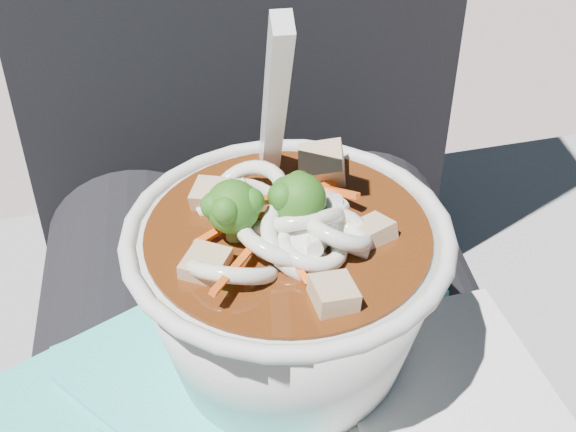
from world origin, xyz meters
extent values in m
cube|color=#30CBC1|center=(-0.05, 0.00, 0.63)|extent=(0.19, 0.19, 0.00)
cube|color=#30CBC1|center=(-0.02, -0.01, 0.63)|extent=(0.18, 0.18, 0.00)
cube|color=#30CBC1|center=(-0.10, 0.00, 0.64)|extent=(0.15, 0.14, 0.00)
cube|color=#30CBC1|center=(-0.02, -0.01, 0.64)|extent=(0.18, 0.18, 0.00)
cube|color=#30CBC1|center=(0.03, 0.01, 0.64)|extent=(0.17, 0.16, 0.00)
cube|color=#30CBC1|center=(-0.02, 0.00, 0.64)|extent=(0.23, 0.23, 0.00)
cube|color=silver|center=(0.08, -0.06, 0.64)|extent=(0.16, 0.16, 0.00)
cube|color=silver|center=(0.08, -0.03, 0.65)|extent=(0.12, 0.12, 0.00)
torus|color=silver|center=(0.00, 0.01, 0.74)|extent=(0.17, 0.17, 0.01)
cylinder|color=#411C09|center=(0.00, 0.01, 0.73)|extent=(0.15, 0.15, 0.01)
torus|color=white|center=(0.01, 0.01, 0.74)|extent=(0.07, 0.06, 0.05)
torus|color=white|center=(0.01, -0.01, 0.74)|extent=(0.07, 0.07, 0.04)
torus|color=white|center=(0.00, 0.01, 0.74)|extent=(0.08, 0.08, 0.02)
torus|color=white|center=(-0.01, 0.03, 0.74)|extent=(0.06, 0.06, 0.04)
torus|color=white|center=(0.01, -0.01, 0.74)|extent=(0.04, 0.04, 0.02)
torus|color=white|center=(0.03, -0.01, 0.75)|extent=(0.05, 0.05, 0.03)
torus|color=white|center=(-0.01, 0.02, 0.74)|extent=(0.06, 0.06, 0.03)
torus|color=white|center=(-0.03, -0.02, 0.74)|extent=(0.05, 0.05, 0.04)
torus|color=white|center=(0.00, 0.00, 0.74)|extent=(0.07, 0.07, 0.03)
torus|color=white|center=(0.01, 0.01, 0.74)|extent=(0.06, 0.06, 0.02)
torus|color=white|center=(0.03, -0.01, 0.74)|extent=(0.05, 0.05, 0.04)
cylinder|color=white|center=(0.01, -0.01, 0.74)|extent=(0.01, 0.04, 0.02)
cylinder|color=white|center=(0.01, 0.02, 0.74)|extent=(0.01, 0.03, 0.02)
cylinder|color=white|center=(0.02, -0.01, 0.74)|extent=(0.04, 0.02, 0.02)
cylinder|color=white|center=(0.03, 0.02, 0.74)|extent=(0.01, 0.03, 0.02)
cylinder|color=white|center=(-0.03, 0.03, 0.74)|extent=(0.03, 0.01, 0.02)
cylinder|color=white|center=(0.02, 0.00, 0.74)|extent=(0.03, 0.03, 0.01)
cylinder|color=#67994A|center=(0.01, 0.01, 0.74)|extent=(0.01, 0.01, 0.02)
sphere|color=#1B5312|center=(0.01, 0.01, 0.76)|extent=(0.03, 0.03, 0.03)
sphere|color=#1B5312|center=(0.00, 0.01, 0.76)|extent=(0.01, 0.01, 0.01)
sphere|color=#1B5312|center=(0.00, 0.00, 0.76)|extent=(0.01, 0.01, 0.01)
sphere|color=#1B5312|center=(0.00, 0.01, 0.76)|extent=(0.01, 0.01, 0.01)
sphere|color=#1B5312|center=(0.01, 0.01, 0.76)|extent=(0.01, 0.01, 0.01)
cylinder|color=#67994A|center=(-0.02, 0.00, 0.74)|extent=(0.01, 0.01, 0.02)
sphere|color=#1B5312|center=(-0.02, 0.00, 0.76)|extent=(0.03, 0.03, 0.03)
sphere|color=#1B5312|center=(-0.03, 0.00, 0.76)|extent=(0.01, 0.01, 0.01)
sphere|color=#1B5312|center=(-0.02, 0.01, 0.76)|extent=(0.01, 0.01, 0.01)
sphere|color=#1B5312|center=(-0.03, 0.00, 0.76)|extent=(0.01, 0.01, 0.01)
sphere|color=#1B5312|center=(-0.02, 0.00, 0.76)|extent=(0.01, 0.01, 0.01)
cube|color=#FF5C15|center=(0.01, 0.02, 0.75)|extent=(0.05, 0.04, 0.02)
cube|color=#FF5C15|center=(-0.01, 0.01, 0.75)|extent=(0.05, 0.01, 0.01)
cube|color=#FF5C15|center=(0.00, -0.02, 0.74)|extent=(0.02, 0.04, 0.01)
cube|color=#FF5C15|center=(-0.03, 0.01, 0.74)|extent=(0.03, 0.03, 0.01)
cube|color=#FF5C15|center=(-0.03, -0.03, 0.75)|extent=(0.03, 0.04, 0.01)
cube|color=#FF5C15|center=(0.03, 0.03, 0.74)|extent=(0.03, 0.04, 0.02)
cube|color=tan|center=(0.05, 0.00, 0.74)|extent=(0.03, 0.03, 0.02)
cube|color=tan|center=(0.03, 0.05, 0.74)|extent=(0.03, 0.03, 0.02)
cube|color=tan|center=(-0.03, 0.03, 0.74)|extent=(0.03, 0.03, 0.01)
cube|color=tan|center=(-0.04, -0.02, 0.74)|extent=(0.03, 0.03, 0.01)
cube|color=tan|center=(0.02, -0.05, 0.74)|extent=(0.02, 0.02, 0.01)
ellipsoid|color=silver|center=(0.00, 0.00, 0.74)|extent=(0.03, 0.04, 0.01)
cube|color=silver|center=(0.00, 0.04, 0.79)|extent=(0.01, 0.07, 0.12)
camera|label=1|loc=(-0.04, -0.31, 1.00)|focal=50.00mm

